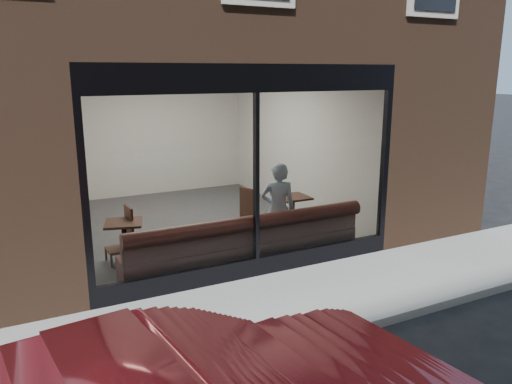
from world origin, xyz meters
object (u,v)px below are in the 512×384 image
cafe_table_left (123,223)px  cafe_chair_right (241,226)px  banquette (245,254)px  person (278,210)px  cafe_chair_left (119,249)px  cafe_table_right (293,197)px

cafe_table_left → cafe_chair_right: size_ratio=1.41×
banquette → person: (0.74, 0.24, 0.59)m
cafe_table_left → cafe_chair_left: 0.54m
cafe_chair_right → cafe_table_right: bearing=146.9°
banquette → cafe_chair_right: 1.43m
banquette → cafe_chair_right: (0.56, 1.31, 0.01)m
cafe_table_left → cafe_chair_left: bearing=105.9°
cafe_chair_left → cafe_chair_right: (2.33, 0.21, 0.00)m
cafe_table_right → cafe_chair_right: bearing=168.1°
banquette → cafe_table_left: bearing=152.2°
banquette → cafe_table_left: 2.01m
cafe_table_right → person: bearing=-133.4°
person → cafe_chair_left: (-2.51, 0.86, -0.57)m
banquette → person: 0.97m
person → cafe_table_left: (-2.46, 0.67, -0.07)m
cafe_table_left → cafe_table_right: (3.28, 0.20, 0.00)m
cafe_table_left → banquette: bearing=-27.8°
person → cafe_chair_right: bearing=-57.7°
person → cafe_chair_left: person is taller
banquette → cafe_table_right: 1.98m
cafe_table_right → cafe_chair_right: 1.14m
person → cafe_table_left: size_ratio=2.83×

